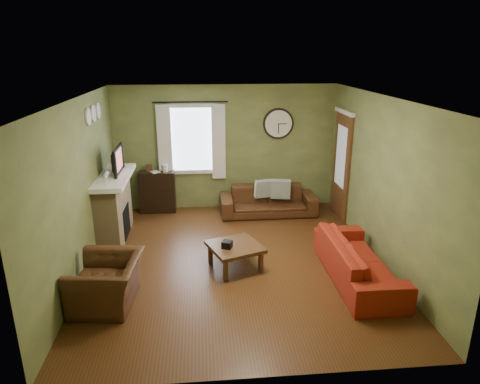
{
  "coord_description": "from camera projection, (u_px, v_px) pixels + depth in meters",
  "views": [
    {
      "loc": [
        -0.51,
        -6.19,
        3.25
      ],
      "look_at": [
        0.1,
        0.4,
        1.05
      ],
      "focal_mm": 32.0,
      "sensor_mm": 36.0,
      "label": 1
    }
  ],
  "objects": [
    {
      "name": "medallion_mid",
      "position": [
        93.0,
        114.0,
        7.09
      ],
      "size": [
        0.28,
        0.28,
        0.03
      ],
      "primitive_type": "cylinder",
      "color": "white",
      "rests_on": "wall_left"
    },
    {
      "name": "wall_right",
      "position": [
        382.0,
        181.0,
        6.71
      ],
      "size": [
        0.0,
        5.2,
        2.6
      ],
      "primitive_type": "cube",
      "color": "olive",
      "rests_on": "ground"
    },
    {
      "name": "tissue_box",
      "position": [
        227.0,
        247.0,
        6.5
      ],
      "size": [
        0.18,
        0.18,
        0.11
      ],
      "primitive_type": "cube",
      "rotation": [
        0.0,
        0.0,
        -0.38
      ],
      "color": "black",
      "rests_on": "coffee_table"
    },
    {
      "name": "floor",
      "position": [
        236.0,
        261.0,
        6.92
      ],
      "size": [
        4.6,
        5.2,
        0.0
      ],
      "primitive_type": "cube",
      "color": "#4A2912",
      "rests_on": "ground"
    },
    {
      "name": "sofa_red",
      "position": [
        358.0,
        260.0,
        6.32
      ],
      "size": [
        0.8,
        2.05,
        0.6
      ],
      "primitive_type": "imported",
      "rotation": [
        0.0,
        0.0,
        1.57
      ],
      "color": "maroon",
      "rests_on": "floor"
    },
    {
      "name": "pillow_right",
      "position": [
        264.0,
        189.0,
        8.76
      ],
      "size": [
        0.38,
        0.19,
        0.37
      ],
      "primitive_type": "cube",
      "rotation": [
        0.0,
        0.0,
        0.22
      ],
      "color": "#8EA09B",
      "rests_on": "sofa_brown"
    },
    {
      "name": "tv_screen",
      "position": [
        118.0,
        160.0,
        7.53
      ],
      "size": [
        0.02,
        0.62,
        0.36
      ],
      "primitive_type": "cube",
      "color": "#994C3F",
      "rests_on": "mantel"
    },
    {
      "name": "mantel",
      "position": [
        113.0,
        177.0,
        7.46
      ],
      "size": [
        0.58,
        1.6,
        0.08
      ],
      "primitive_type": "cube",
      "color": "white",
      "rests_on": "fireplace"
    },
    {
      "name": "wine_glass_b",
      "position": [
        107.0,
        177.0,
        6.96
      ],
      "size": [
        0.07,
        0.07,
        0.2
      ],
      "primitive_type": null,
      "color": "white",
      "rests_on": "mantel"
    },
    {
      "name": "book",
      "position": [
        151.0,
        169.0,
        8.68
      ],
      "size": [
        0.26,
        0.28,
        0.02
      ],
      "primitive_type": "imported",
      "rotation": [
        0.0,
        0.0,
        0.52
      ],
      "color": "#472D1A",
      "rests_on": "bookshelf"
    },
    {
      "name": "ceiling",
      "position": [
        236.0,
        98.0,
        6.1
      ],
      "size": [
        4.6,
        5.2,
        0.0
      ],
      "primitive_type": "cube",
      "color": "white",
      "rests_on": "ground"
    },
    {
      "name": "wall_front",
      "position": [
        259.0,
        267.0,
        4.05
      ],
      "size": [
        4.6,
        0.0,
        2.6
      ],
      "primitive_type": "cube",
      "color": "olive",
      "rests_on": "ground"
    },
    {
      "name": "tv",
      "position": [
        114.0,
        163.0,
        7.54
      ],
      "size": [
        0.08,
        0.6,
        0.35
      ],
      "primitive_type": "imported",
      "rotation": [
        0.0,
        0.0,
        1.57
      ],
      "color": "black",
      "rests_on": "mantel"
    },
    {
      "name": "curtain_rod",
      "position": [
        190.0,
        102.0,
        8.48
      ],
      "size": [
        0.03,
        0.03,
        1.5
      ],
      "primitive_type": "cylinder",
      "color": "black",
      "rests_on": "wall_back"
    },
    {
      "name": "pillow_left",
      "position": [
        281.0,
        189.0,
        8.73
      ],
      "size": [
        0.42,
        0.19,
        0.4
      ],
      "primitive_type": "cube",
      "rotation": [
        0.0,
        0.0,
        -0.18
      ],
      "color": "#8EA09B",
      "rests_on": "sofa_brown"
    },
    {
      "name": "wall_back",
      "position": [
        226.0,
        148.0,
        8.96
      ],
      "size": [
        4.6,
        0.0,
        2.6
      ],
      "primitive_type": "cube",
      "color": "olive",
      "rests_on": "ground"
    },
    {
      "name": "wall_clock",
      "position": [
        278.0,
        124.0,
        8.85
      ],
      "size": [
        0.64,
        0.06,
        0.64
      ],
      "primitive_type": null,
      "color": "white",
      "rests_on": "wall_back"
    },
    {
      "name": "medallion_left",
      "position": [
        88.0,
        117.0,
        6.76
      ],
      "size": [
        0.28,
        0.28,
        0.03
      ],
      "primitive_type": "cylinder",
      "color": "white",
      "rests_on": "wall_left"
    },
    {
      "name": "firebox",
      "position": [
        126.0,
        221.0,
        7.74
      ],
      "size": [
        0.04,
        0.6,
        0.55
      ],
      "primitive_type": "cube",
      "color": "black",
      "rests_on": "fireplace"
    },
    {
      "name": "coffee_table",
      "position": [
        235.0,
        257.0,
        6.65
      ],
      "size": [
        0.95,
        0.95,
        0.39
      ],
      "primitive_type": null,
      "rotation": [
        0.0,
        0.0,
        0.36
      ],
      "color": "#472D1A",
      "rests_on": "floor"
    },
    {
      "name": "door",
      "position": [
        341.0,
        166.0,
        8.53
      ],
      "size": [
        0.05,
        0.9,
        2.1
      ],
      "primitive_type": "cube",
      "color": "brown",
      "rests_on": "floor"
    },
    {
      "name": "fireplace",
      "position": [
        114.0,
        209.0,
        7.65
      ],
      "size": [
        0.4,
        1.4,
        1.1
      ],
      "primitive_type": "cube",
      "color": "tan",
      "rests_on": "floor"
    },
    {
      "name": "medallion_right",
      "position": [
        98.0,
        111.0,
        7.42
      ],
      "size": [
        0.28,
        0.28,
        0.03
      ],
      "primitive_type": "cylinder",
      "color": "white",
      "rests_on": "wall_left"
    },
    {
      "name": "curtain_left",
      "position": [
        165.0,
        143.0,
        8.69
      ],
      "size": [
        0.28,
        0.04,
        1.55
      ],
      "primitive_type": "cube",
      "color": "white",
      "rests_on": "wall_back"
    },
    {
      "name": "wall_left",
      "position": [
        81.0,
        189.0,
        6.31
      ],
      "size": [
        0.0,
        5.2,
        2.6
      ],
      "primitive_type": "cube",
      "color": "olive",
      "rests_on": "ground"
    },
    {
      "name": "curtain_right",
      "position": [
        219.0,
        142.0,
        8.79
      ],
      "size": [
        0.28,
        0.04,
        1.55
      ],
      "primitive_type": "cube",
      "color": "white",
      "rests_on": "wall_back"
    },
    {
      "name": "bookshelf",
      "position": [
        158.0,
        192.0,
        8.93
      ],
      "size": [
        0.73,
        0.31,
        0.87
      ],
      "primitive_type": null,
      "color": "black",
      "rests_on": "floor"
    },
    {
      "name": "armchair",
      "position": [
        107.0,
        282.0,
        5.68
      ],
      "size": [
        0.94,
        1.05,
        0.64
      ],
      "primitive_type": "imported",
      "rotation": [
        0.0,
        0.0,
        -1.66
      ],
      "color": "#402412",
      "rests_on": "floor"
    },
    {
      "name": "window_pane",
      "position": [
        192.0,
        139.0,
        8.82
      ],
      "size": [
        1.0,
        0.02,
        1.3
      ],
      "primitive_type": null,
      "color": "silver",
      "rests_on": "wall_back"
    },
    {
      "name": "wine_glass_a",
      "position": [
        106.0,
        179.0,
        6.87
      ],
      "size": [
        0.07,
        0.07,
        0.19
      ],
      "primitive_type": null,
      "color": "white",
      "rests_on": "mantel"
    },
    {
      "name": "sofa_brown",
      "position": [
        268.0,
        201.0,
        8.85
      ],
      "size": [
        1.96,
        0.76,
        0.57
      ],
      "primitive_type": "imported",
      "color": "#402412",
      "rests_on": "floor"
    }
  ]
}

